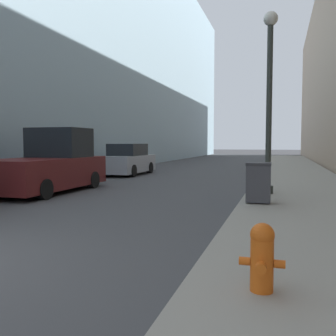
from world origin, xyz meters
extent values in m
cube|color=gray|center=(6.05, 18.00, 0.06)|extent=(3.83, 60.00, 0.13)
cube|color=#99B7C6|center=(-11.10, 26.00, 9.69)|extent=(12.00, 60.00, 19.38)
cylinder|color=#D15614|center=(5.03, 0.69, 0.41)|extent=(0.25, 0.25, 0.57)
sphere|color=#D15614|center=(5.03, 0.69, 0.75)|extent=(0.26, 0.26, 0.26)
cylinder|color=#D15614|center=(5.03, 0.69, 0.82)|extent=(0.07, 0.07, 0.06)
cylinder|color=#D15614|center=(5.03, 0.50, 0.44)|extent=(0.11, 0.12, 0.11)
cylinder|color=#D15614|center=(4.84, 0.69, 0.44)|extent=(0.12, 0.09, 0.09)
cylinder|color=#D15614|center=(5.21, 0.69, 0.44)|extent=(0.12, 0.09, 0.09)
cube|color=#3D3D42|center=(4.64, 6.87, 0.65)|extent=(0.63, 0.55, 0.98)
cube|color=#2D2D31|center=(4.64, 6.87, 1.18)|extent=(0.65, 0.57, 0.08)
cylinder|color=black|center=(4.37, 7.11, 0.21)|extent=(0.05, 0.16, 0.16)
cylinder|color=black|center=(4.91, 7.11, 0.21)|extent=(0.05, 0.16, 0.16)
cylinder|color=#2D332D|center=(4.82, 8.89, 0.25)|extent=(0.34, 0.34, 0.25)
cylinder|color=#2D332D|center=(4.82, 8.89, 2.77)|extent=(0.18, 0.18, 5.29)
sphere|color=silver|center=(4.82, 8.89, 5.60)|extent=(0.45, 0.45, 0.45)
cube|color=#561919|center=(-2.75, 7.98, 0.69)|extent=(2.16, 5.04, 1.04)
cube|color=black|center=(-2.75, 8.87, 1.76)|extent=(1.99, 1.61, 1.09)
cylinder|color=black|center=(-3.76, 9.55, 0.32)|extent=(0.24, 0.64, 0.64)
cylinder|color=black|center=(-1.75, 9.55, 0.32)|extent=(0.24, 0.64, 0.64)
cylinder|color=black|center=(-1.75, 6.42, 0.32)|extent=(0.24, 0.64, 0.64)
cube|color=#A3A8B2|center=(-2.86, 15.64, 0.61)|extent=(1.76, 4.33, 0.90)
cube|color=#1E2328|center=(-2.86, 15.64, 1.38)|extent=(1.55, 2.25, 0.64)
cylinder|color=black|center=(-3.67, 16.94, 0.32)|extent=(0.24, 0.64, 0.64)
cylinder|color=black|center=(-2.06, 16.94, 0.32)|extent=(0.24, 0.64, 0.64)
cylinder|color=black|center=(-3.67, 14.35, 0.32)|extent=(0.24, 0.64, 0.64)
cylinder|color=black|center=(-2.06, 14.35, 0.32)|extent=(0.24, 0.64, 0.64)
camera|label=1|loc=(5.20, -3.42, 1.74)|focal=40.00mm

